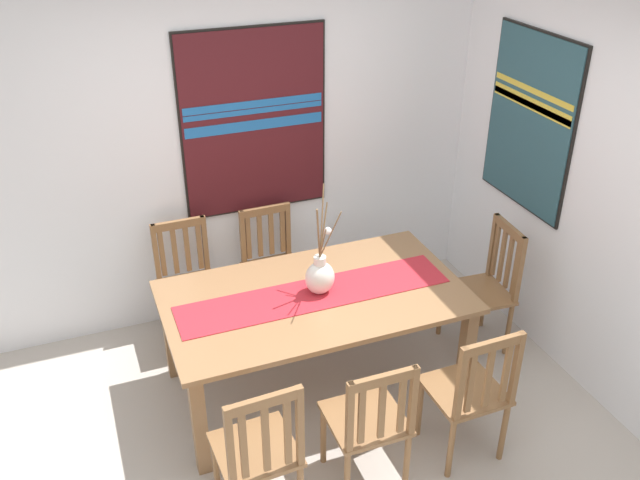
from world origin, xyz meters
TOP-DOWN VIEW (x-y plane):
  - ground_plane at (0.00, 0.00)m, footprint 6.40×6.40m
  - wall_back at (0.00, 1.86)m, footprint 6.40×0.12m
  - wall_side at (1.86, 0.00)m, footprint 0.12×6.40m
  - dining_table at (0.10, 0.66)m, footprint 1.91×1.08m
  - table_runner at (0.10, 0.66)m, footprint 1.76×0.36m
  - centerpiece_vase at (0.14, 0.67)m, footprint 0.19×0.37m
  - chair_0 at (-0.55, -0.24)m, footprint 0.44×0.44m
  - chair_1 at (0.08, -0.24)m, footprint 0.42×0.42m
  - chair_2 at (0.72, -0.24)m, footprint 0.43×0.43m
  - chair_3 at (-0.56, 1.52)m, footprint 0.42×0.42m
  - chair_4 at (1.41, 0.66)m, footprint 0.45×0.45m
  - chair_5 at (0.09, 1.53)m, footprint 0.43×0.43m
  - painting_on_back_wall at (0.07, 1.79)m, footprint 1.07×0.05m
  - painting_on_side_wall at (1.79, 0.93)m, footprint 0.05×0.89m

SIDE VIEW (x-z plane):
  - ground_plane at x=0.00m, z-range -0.03..0.00m
  - chair_1 at x=0.08m, z-range 0.02..0.93m
  - chair_5 at x=0.09m, z-range 0.03..0.92m
  - chair_3 at x=-0.56m, z-range 0.02..0.94m
  - chair_2 at x=0.72m, z-range 0.01..0.96m
  - chair_0 at x=-0.55m, z-range 0.01..0.97m
  - chair_4 at x=1.41m, z-range 0.01..0.98m
  - dining_table at x=0.10m, z-range 0.28..1.02m
  - table_runner at x=0.10m, z-range 0.74..0.75m
  - centerpiece_vase at x=0.14m, z-range 0.53..1.21m
  - wall_back at x=0.00m, z-range 0.00..2.70m
  - wall_side at x=1.86m, z-range 0.00..2.70m
  - painting_on_back_wall at x=0.07m, z-range 0.83..2.19m
  - painting_on_side_wall at x=1.79m, z-range 0.97..2.20m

